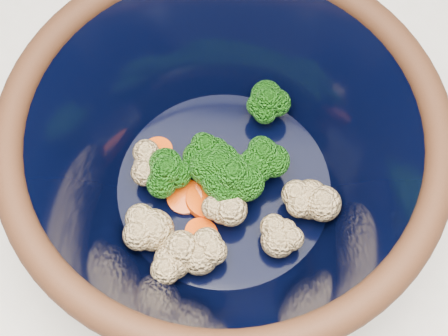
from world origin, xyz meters
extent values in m
cylinder|color=black|center=(-0.10, 0.03, 0.91)|extent=(0.20, 0.20, 0.01)
torus|color=black|center=(-0.10, 0.03, 1.03)|extent=(0.33, 0.33, 0.02)
cylinder|color=black|center=(-0.10, 0.03, 0.93)|extent=(0.19, 0.19, 0.00)
cylinder|color=#608442|center=(-0.10, 0.03, 0.94)|extent=(0.01, 0.01, 0.02)
ellipsoid|color=#237115|center=(-0.10, 0.03, 0.96)|extent=(0.03, 0.03, 0.03)
cylinder|color=#608442|center=(-0.09, 0.02, 0.94)|extent=(0.01, 0.01, 0.02)
ellipsoid|color=#237115|center=(-0.09, 0.02, 0.97)|extent=(0.05, 0.05, 0.04)
cylinder|color=#608442|center=(-0.07, 0.05, 0.94)|extent=(0.01, 0.01, 0.02)
ellipsoid|color=#237115|center=(-0.07, 0.05, 0.96)|extent=(0.04, 0.04, 0.03)
cylinder|color=#608442|center=(-0.12, 0.05, 0.94)|extent=(0.01, 0.01, 0.02)
ellipsoid|color=#237115|center=(-0.12, 0.05, 0.96)|extent=(0.04, 0.04, 0.03)
cylinder|color=#608442|center=(-0.07, 0.10, 0.94)|extent=(0.01, 0.01, 0.02)
ellipsoid|color=#237115|center=(-0.07, 0.10, 0.96)|extent=(0.04, 0.04, 0.03)
cylinder|color=#608442|center=(-0.10, 0.03, 0.94)|extent=(0.01, 0.01, 0.02)
ellipsoid|color=#237115|center=(-0.10, 0.03, 0.97)|extent=(0.04, 0.04, 0.04)
cylinder|color=#608442|center=(-0.15, 0.02, 0.94)|extent=(0.01, 0.01, 0.02)
ellipsoid|color=#237115|center=(-0.15, 0.02, 0.96)|extent=(0.04, 0.04, 0.03)
sphere|color=beige|center=(-0.16, 0.03, 0.95)|extent=(0.03, 0.03, 0.03)
sphere|color=beige|center=(-0.13, -0.05, 0.95)|extent=(0.03, 0.03, 0.03)
sphere|color=beige|center=(-0.03, 0.02, 0.95)|extent=(0.03, 0.03, 0.03)
sphere|color=beige|center=(-0.10, 0.04, 0.95)|extent=(0.03, 0.03, 0.03)
sphere|color=beige|center=(-0.10, 0.01, 0.95)|extent=(0.03, 0.03, 0.03)
sphere|color=beige|center=(-0.15, -0.02, 0.95)|extent=(0.03, 0.03, 0.03)
sphere|color=beige|center=(-0.11, -0.04, 0.95)|extent=(0.03, 0.03, 0.03)
sphere|color=beige|center=(-0.05, -0.02, 0.95)|extent=(0.03, 0.03, 0.03)
cylinder|color=#FB490A|center=(-0.12, 0.01, 0.94)|extent=(0.03, 0.03, 0.01)
cylinder|color=#FB490A|center=(-0.16, 0.05, 0.94)|extent=(0.03, 0.03, 0.01)
cylinder|color=#FB490A|center=(-0.11, -0.02, 0.94)|extent=(0.03, 0.03, 0.01)
cylinder|color=#FB490A|center=(-0.13, 0.01, 0.94)|extent=(0.03, 0.03, 0.01)
camera|label=1|loc=(-0.07, -0.19, 1.42)|focal=50.00mm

